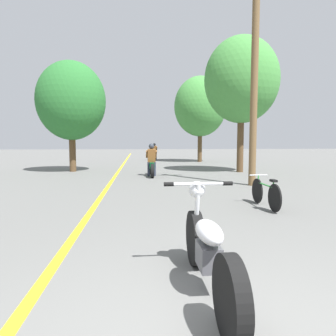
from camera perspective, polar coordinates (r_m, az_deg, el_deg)
name	(u,v)px	position (r m, az deg, el deg)	size (l,w,h in m)	color
lane_stripe_center	(118,172)	(14.91, -9.56, -0.82)	(0.14, 48.00, 0.01)	yellow
utility_pole	(255,72)	(10.90, 16.16, 17.22)	(1.10, 0.24, 7.49)	brown
roadside_tree_right_near	(242,80)	(15.57, 13.85, 15.92)	(3.63, 3.27, 6.60)	#513A23
roadside_tree_right_far	(200,107)	(22.78, 6.15, 11.55)	(3.86, 3.47, 6.34)	#513A23
roadside_tree_left	(71,101)	(15.98, -17.97, 12.05)	(3.39, 3.05, 5.49)	#513A23
motorcycle_foreground	(208,250)	(3.11, 7.56, -15.17)	(0.79, 2.08, 1.05)	black
motorcycle_rider_lead	(152,164)	(13.15, -3.15, 0.83)	(0.50, 2.07, 1.43)	black
motorcycle_rider_far	(154,154)	(24.99, -2.60, 2.77)	(0.50, 2.02, 1.39)	black
bicycle_parked	(266,193)	(7.23, 18.08, -4.53)	(0.44, 1.55, 0.71)	black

